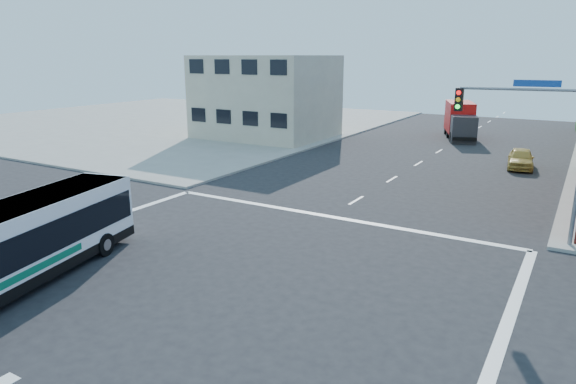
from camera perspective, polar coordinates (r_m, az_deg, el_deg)
The scene contains 7 objects.
ground at distance 18.80m, azimuth -8.46°, elevation -10.28°, with size 120.00×120.00×0.00m, color black.
sidewalk_nw at distance 66.95m, azimuth -13.17°, elevation 7.75°, with size 50.00×50.00×0.15m, color gray.
building_west at distance 51.49m, azimuth -2.45°, elevation 10.49°, with size 12.06×10.06×8.00m.
signal_mast_ne at distance 23.98m, azimuth 26.10°, elevation 6.28°, with size 7.91×1.13×8.07m.
transit_bus at distance 20.28m, azimuth -28.42°, elevation -5.25°, with size 4.77×11.23×3.25m.
box_truck at distance 53.89m, azimuth 18.59°, elevation 7.47°, with size 4.69×8.11×3.51m.
parked_car at distance 41.06m, azimuth 24.44°, elevation 3.42°, with size 1.72×4.27×1.46m, color gold.
Camera 1 is at (10.88, -13.11, 7.95)m, focal length 32.00 mm.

